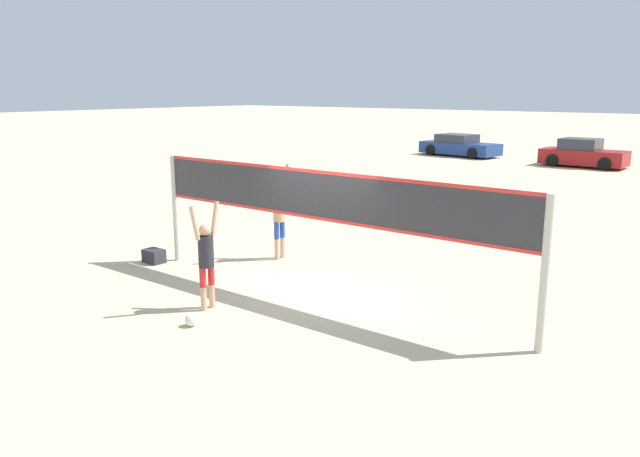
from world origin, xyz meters
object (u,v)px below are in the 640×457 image
(volleyball, at_px, (191,320))
(gear_bag, at_px, (154,256))
(parked_car_mid, at_px, (583,154))
(player_blocker, at_px, (279,210))
(parked_car_far, at_px, (459,146))
(player_spiker, at_px, (206,255))
(volleyball_net, at_px, (320,207))

(volleyball, distance_m, gear_bag, 4.29)
(parked_car_mid, bearing_deg, player_blocker, -90.01)
(parked_car_far, bearing_deg, gear_bag, -71.26)
(player_blocker, relative_size, gear_bag, 4.67)
(parked_car_mid, bearing_deg, player_spiker, -87.10)
(player_spiker, xyz_separation_m, player_blocker, (-1.27, 3.40, 0.15))
(parked_car_far, bearing_deg, player_spiker, -65.16)
(volleyball, height_order, parked_car_mid, parked_car_mid)
(volleyball_net, distance_m, parked_car_mid, 24.55)
(player_spiker, xyz_separation_m, parked_car_far, (-8.17, 27.24, -0.44))
(player_spiker, height_order, parked_car_far, player_spiker)
(player_blocker, xyz_separation_m, volleyball, (1.69, -4.15, -1.06))
(parked_car_far, bearing_deg, volleyball_net, -61.66)
(player_spiker, relative_size, parked_car_mid, 0.48)
(player_blocker, relative_size, volleyball, 9.99)
(gear_bag, bearing_deg, volleyball_net, 6.05)
(parked_car_mid, bearing_deg, gear_bag, -94.62)
(parked_car_mid, bearing_deg, volleyball, -86.26)
(player_spiker, distance_m, parked_car_far, 28.44)
(player_spiker, relative_size, player_blocker, 0.89)
(parked_car_far, bearing_deg, volleyball, -64.80)
(gear_bag, relative_size, parked_car_mid, 0.11)
(player_spiker, bearing_deg, parked_car_mid, 1.79)
(volleyball_net, bearing_deg, gear_bag, -173.95)
(player_blocker, bearing_deg, volleyball, 22.14)
(player_blocker, bearing_deg, parked_car_far, -163.85)
(gear_bag, distance_m, parked_car_far, 26.35)
(volleyball_net, bearing_deg, player_spiker, -123.17)
(player_spiker, height_order, gear_bag, player_spiker)
(parked_car_far, bearing_deg, player_blocker, -65.71)
(player_spiker, height_order, parked_car_mid, player_spiker)
(player_spiker, distance_m, volleyball, 1.26)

